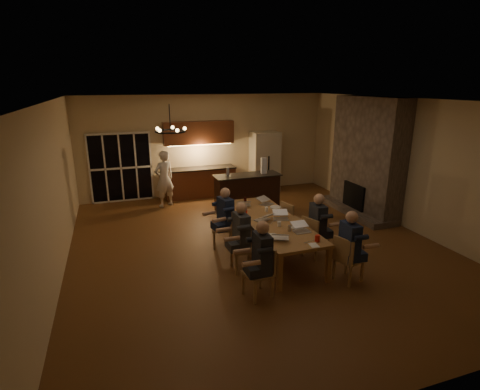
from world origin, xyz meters
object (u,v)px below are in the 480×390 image
laptop_e (244,201)px  can_cola (245,199)px  person_left_far (225,218)px  laptop_a (280,233)px  person_right_near (349,247)px  plate_far (275,207)px  person_left_near (262,260)px  mug_front (279,224)px  chair_right_far (293,220)px  redcup_mid (245,213)px  chandelier (170,131)px  can_right (282,210)px  refrigerator (265,162)px  bar_island (247,193)px  chair_right_near (349,259)px  plate_left (273,236)px  laptop_f (267,200)px  dining_table (271,236)px  redcup_near (317,238)px  chair_right_mid (316,236)px  bar_blender (264,166)px  plate_near (297,228)px  laptop_c (262,215)px  standing_person (164,179)px  laptop_b (302,226)px  mug_back (244,208)px  mug_mid (266,209)px  chair_left_far (222,228)px  chair_left_near (258,273)px  can_silver (289,228)px  bar_bottle (228,171)px  chair_left_mid (243,248)px  person_right_mid (317,226)px  person_left_mid (241,236)px

laptop_e → can_cola: bearing=-100.1°
person_left_far → laptop_a: bearing=9.8°
person_right_near → plate_far: bearing=13.1°
person_left_near → mug_front: (0.84, 1.16, 0.11)m
mug_front → plate_far: (0.42, 1.11, -0.04)m
chair_right_far → redcup_mid: size_ratio=7.42×
chandelier → can_right: chandelier is taller
refrigerator → bar_island: refrigerator is taller
chair_right_near → plate_left: bearing=39.6°
laptop_f → mug_front: size_ratio=3.20×
dining_table → redcup_near: (0.34, -1.33, 0.44)m
chair_right_mid → bar_blender: size_ratio=1.97×
dining_table → plate_left: plate_left is taller
chair_right_far → plate_near: (-0.52, -1.18, 0.31)m
laptop_c → chandelier: bearing=-14.5°
can_right → plate_far: (0.02, 0.39, -0.05)m
standing_person → laptop_b: standing_person is taller
person_right_near → mug_back: (-1.16, 2.42, 0.11)m
can_right → plate_near: 0.94m
laptop_b → plate_near: laptop_b is taller
laptop_c → mug_mid: (0.29, 0.48, -0.06)m
bar_island → chair_left_far: size_ratio=2.10×
chair_left_near → redcup_mid: size_ratio=7.42×
can_silver → laptop_b: bearing=-28.0°
chair_left_near → chair_right_near: bearing=74.8°
chair_right_mid → laptop_e: laptop_e is taller
bar_bottle → mug_front: bearing=-88.0°
chair_right_far → plate_far: size_ratio=3.44×
plate_near → bar_blender: 3.42m
person_left_far → can_silver: 1.58m
redcup_mid → plate_near: size_ratio=0.48×
dining_table → laptop_a: (-0.25, -0.98, 0.49)m
refrigerator → chair_left_mid: (-2.56, -5.09, -0.55)m
can_silver → bar_blender: bar_blender is taller
chair_right_mid → standing_person: size_ratio=0.53×
dining_table → laptop_a: bearing=-104.1°
laptop_a → can_right: laptop_a is taller
laptop_f → laptop_e: bearing=138.3°
refrigerator → can_cola: refrigerator is taller
plate_far → person_right_mid: bearing=-70.8°
refrigerator → can_silver: bearing=-107.4°
chair_right_far → can_right: chair_right_far is taller
plate_left → can_cola: bearing=84.0°
dining_table → can_right: (0.39, 0.31, 0.44)m
person_right_mid → chair_left_far: bearing=61.0°
dining_table → can_cola: (-0.11, 1.35, 0.44)m
laptop_e → plate_far: 0.76m
plate_near → bar_bottle: bearing=96.9°
person_left_mid → person_right_near: bearing=54.5°
person_right_near → person_right_mid: size_ratio=1.00×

